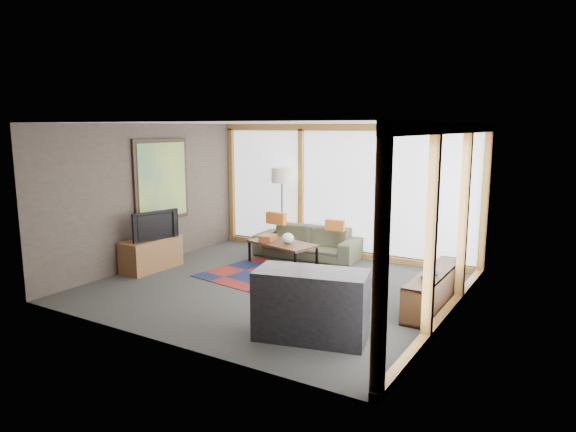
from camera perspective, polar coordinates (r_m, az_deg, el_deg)
The scene contains 17 objects.
ground at distance 8.33m, azimuth -1.44°, elevation -7.88°, with size 5.50×5.50×0.00m, color #2E2E2C.
room_envelope at distance 8.23m, azimuth 3.53°, elevation 2.88°, with size 5.52×5.02×2.62m.
rug at distance 8.72m, azimuth -0.75°, elevation -7.02°, with size 2.68×1.72×0.01m, color maroon.
sofa at distance 10.11m, azimuth 2.14°, elevation -2.92°, with size 2.05×0.80×0.60m, color #3B3E2C.
pillow_left at distance 10.34m, azimuth -1.32°, elevation -0.25°, with size 0.44×0.13×0.24m, color #C76323.
pillow_right at distance 9.76m, azimuth 5.24°, elevation -1.02°, with size 0.37×0.11×0.20m, color #C76323.
floor_lamp at distance 10.62m, azimuth -0.67°, elevation 0.77°, with size 0.43×0.43×1.71m, color black, non-canonical shape.
coffee_table at distance 9.55m, azimuth -0.63°, elevation -4.21°, with size 1.29×0.64×0.43m, color black, non-canonical shape.
book_stack at distance 9.66m, azimuth -2.24°, elevation -2.42°, with size 0.25×0.32×0.11m, color brown.
vase at distance 9.40m, azimuth -0.02°, elevation -2.49°, with size 0.23×0.23×0.19m, color silver.
bookshelf at distance 7.72m, azimuth 16.00°, elevation -7.78°, with size 0.36×2.00×0.50m, color black, non-canonical shape.
bowl_a at distance 7.16m, azimuth 15.31°, elevation -6.62°, with size 0.21×0.21×0.10m, color black.
bowl_b at distance 7.44m, azimuth 15.85°, elevation -6.10°, with size 0.17×0.17×0.09m, color black.
shelf_picture at distance 8.29m, azimuth 18.39°, elevation -3.51°, with size 0.04×0.30×0.39m, color black.
tv_console at distance 9.57m, azimuth -14.94°, elevation -4.10°, with size 0.47×1.13×0.57m, color brown.
television at distance 9.38m, azimuth -14.77°, elevation -0.97°, with size 0.91×0.12×0.52m, color black.
bar_counter at distance 6.28m, azimuth 2.60°, elevation -9.83°, with size 1.34×0.63×0.85m, color black.
Camera 1 is at (4.28, -6.68, 2.55)m, focal length 32.00 mm.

